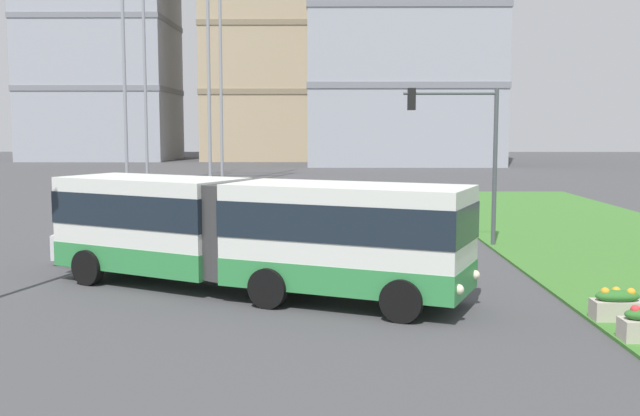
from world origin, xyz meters
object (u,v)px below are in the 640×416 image
(flower_planter_4, at_px, (617,305))
(articulated_bus, at_px, (250,232))
(car_white_van, at_px, (125,238))
(traffic_light_far_right, at_px, (465,138))

(flower_planter_4, bearing_deg, articulated_bus, 160.62)
(articulated_bus, height_order, car_white_van, articulated_bus)
(car_white_van, height_order, traffic_light_far_right, traffic_light_far_right)
(flower_planter_4, bearing_deg, car_white_van, 149.80)
(flower_planter_4, height_order, traffic_light_far_right, traffic_light_far_right)
(articulated_bus, distance_m, car_white_van, 6.67)
(car_white_van, relative_size, flower_planter_4, 4.09)
(articulated_bus, bearing_deg, traffic_light_far_right, 47.82)
(car_white_van, bearing_deg, flower_planter_4, -30.20)
(flower_planter_4, xyz_separation_m, traffic_light_far_right, (-1.52, 10.88, 3.58))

